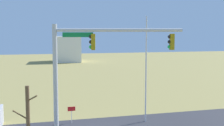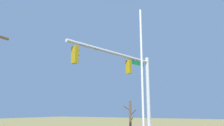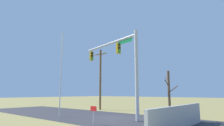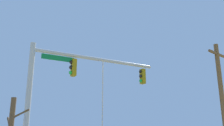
# 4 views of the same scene
# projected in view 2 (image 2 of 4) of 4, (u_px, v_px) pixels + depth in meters

# --- Properties ---
(signal_mast) EXTENTS (7.55, 1.92, 7.09)m
(signal_mast) POSITION_uv_depth(u_px,v_px,m) (131.00, 82.00, 15.51)
(signal_mast) COLOR #B2B5BA
(signal_mast) RESTS_ON ground_plane
(flagpole) EXTENTS (0.10, 0.10, 7.81)m
(flagpole) POSITION_uv_depth(u_px,v_px,m) (142.00, 91.00, 9.94)
(flagpole) COLOR silver
(flagpole) RESTS_ON ground_plane
(bare_tree) EXTENTS (1.27, 1.02, 3.88)m
(bare_tree) POSITION_uv_depth(u_px,v_px,m) (130.00, 123.00, 18.76)
(bare_tree) COLOR brown
(bare_tree) RESTS_ON ground_plane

